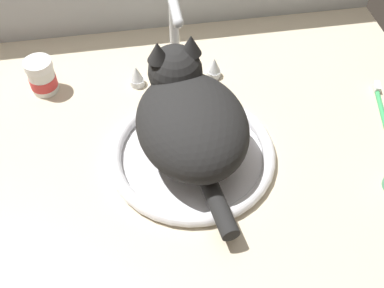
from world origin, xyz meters
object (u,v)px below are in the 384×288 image
at_px(faucet, 175,53).
at_px(cat, 189,116).
at_px(pill_bottle, 42,77).
at_px(toothbrush, 383,112).
at_px(sink_basin, 192,154).

relative_size(faucet, cat, 0.59).
bearing_deg(faucet, pill_bottle, 175.56).
relative_size(pill_bottle, toothbrush, 0.45).
xyz_separation_m(faucet, cat, (-0.00, -0.20, 0.02)).
height_order(cat, toothbrush, cat).
bearing_deg(cat, faucet, 89.19).
bearing_deg(sink_basin, faucet, 90.00).
bearing_deg(toothbrush, cat, -175.79).
bearing_deg(cat, toothbrush, 4.21).
distance_m(sink_basin, toothbrush, 0.42).
bearing_deg(faucet, cat, -90.81).
bearing_deg(pill_bottle, cat, -37.74).
bearing_deg(pill_bottle, toothbrush, -15.15).
bearing_deg(sink_basin, toothbrush, 6.70).
distance_m(sink_basin, cat, 0.09).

